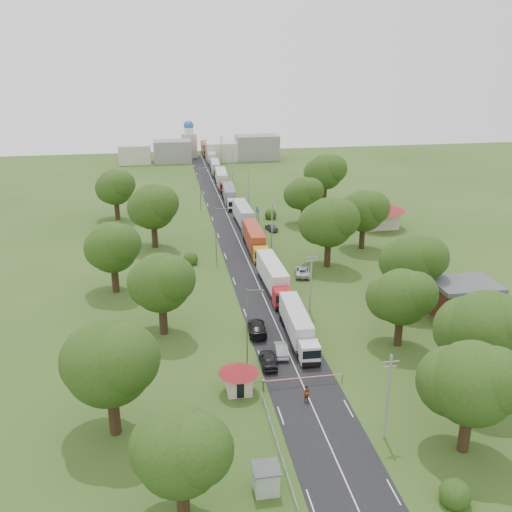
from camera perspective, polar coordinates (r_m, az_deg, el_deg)
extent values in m
plane|color=#2E4D19|center=(86.59, 0.69, -3.91)|extent=(260.00, 260.00, 0.00)
cube|color=black|center=(104.93, -1.26, 0.48)|extent=(8.00, 200.00, 0.04)
cylinder|color=slate|center=(63.93, 0.73, -12.77)|extent=(0.20, 0.20, 1.10)
cube|color=slate|center=(63.66, 0.73, -12.39)|extent=(0.35, 0.35, 0.25)
cylinder|color=red|center=(64.53, 4.75, -12.03)|extent=(9.00, 0.12, 0.12)
cylinder|color=slate|center=(65.94, 8.62, -11.96)|extent=(0.10, 0.10, 1.00)
cube|color=beige|center=(63.22, -1.74, -12.49)|extent=(2.60, 2.60, 2.40)
cone|color=maroon|center=(62.32, -1.75, -11.18)|extent=(4.40, 4.40, 1.10)
cube|color=black|center=(63.28, -0.54, -12.24)|extent=(0.02, 1.20, 0.90)
cube|color=black|center=(62.24, -1.56, -13.29)|extent=(0.80, 0.02, 1.90)
cube|color=#99A593|center=(51.43, 1.01, -21.44)|extent=(2.00, 2.00, 2.30)
cube|color=#47494F|center=(50.64, 1.02, -20.43)|extent=(2.30, 2.30, 0.12)
cube|color=black|center=(51.48, 2.19, -21.18)|extent=(0.02, 1.00, 0.80)
cylinder|color=slate|center=(118.06, 0.24, 3.76)|extent=(0.12, 0.12, 4.00)
cylinder|color=slate|center=(120.33, 0.05, 4.08)|extent=(0.12, 0.12, 4.00)
cube|color=navy|center=(118.75, 0.15, 4.66)|extent=(0.06, 3.00, 1.00)
cube|color=silver|center=(118.75, 0.15, 4.66)|extent=(0.07, 3.10, 0.06)
cylinder|color=gray|center=(56.29, 13.02, -13.60)|extent=(0.24, 0.24, 9.00)
cube|color=gray|center=(54.31, 13.34, -10.26)|extent=(1.60, 0.10, 0.10)
cube|color=gray|center=(54.56, 13.30, -10.71)|extent=(1.20, 0.10, 0.10)
cylinder|color=gray|center=(79.68, 5.50, -2.69)|extent=(0.24, 0.24, 9.00)
cube|color=gray|center=(78.29, 5.60, -0.12)|extent=(1.60, 0.10, 0.10)
cube|color=gray|center=(78.46, 5.58, -0.47)|extent=(1.20, 0.10, 0.10)
cylinder|color=gray|center=(105.34, 1.60, 3.14)|extent=(0.24, 0.24, 9.00)
cube|color=gray|center=(104.29, 1.62, 5.13)|extent=(1.60, 0.10, 0.10)
cube|color=gray|center=(104.42, 1.62, 4.87)|extent=(1.20, 0.10, 0.10)
cylinder|color=gray|center=(131.95, -0.76, 6.64)|extent=(0.24, 0.24, 9.00)
cube|color=gray|center=(131.12, -0.77, 8.26)|extent=(1.60, 0.10, 0.10)
cube|color=gray|center=(131.22, -0.77, 8.04)|extent=(1.20, 0.10, 0.10)
cylinder|color=gray|center=(159.05, -2.35, 8.96)|extent=(0.24, 0.24, 9.00)
cube|color=gray|center=(158.35, -2.37, 10.31)|extent=(1.60, 0.10, 0.10)
cube|color=gray|center=(158.44, -2.37, 10.13)|extent=(1.20, 0.10, 0.10)
cylinder|color=gray|center=(186.41, -3.48, 10.59)|extent=(0.24, 0.24, 9.00)
cube|color=gray|center=(185.82, -3.51, 11.75)|extent=(1.60, 0.10, 0.10)
cube|color=gray|center=(185.89, -3.51, 11.59)|extent=(1.20, 0.10, 0.10)
cylinder|color=slate|center=(65.82, -0.90, -7.26)|extent=(0.16, 0.16, 10.00)
cube|color=slate|center=(63.93, -0.13, -3.45)|extent=(1.80, 0.10, 0.10)
cube|color=slate|center=(64.11, 0.58, -3.53)|extent=(0.50, 0.22, 0.15)
cylinder|color=slate|center=(97.99, -4.04, 2.08)|extent=(0.16, 0.16, 10.00)
cube|color=slate|center=(96.73, -3.57, 4.76)|extent=(1.80, 0.10, 0.10)
cube|color=slate|center=(96.85, -3.10, 4.70)|extent=(0.50, 0.22, 0.15)
cylinder|color=slate|center=(131.61, -5.60, 6.74)|extent=(0.16, 0.16, 10.00)
cube|color=slate|center=(130.68, -5.28, 8.76)|extent=(1.80, 0.10, 0.10)
cube|color=slate|center=(130.77, -4.92, 8.71)|extent=(0.50, 0.22, 0.15)
cylinder|color=#382616|center=(58.08, 20.17, -16.13)|extent=(1.08, 1.08, 4.20)
sphere|color=#234011|center=(55.32, 20.81, -11.81)|extent=(7.70, 7.70, 7.70)
sphere|color=#234011|center=(54.79, 22.76, -11.41)|extent=(6.05, 6.05, 6.05)
sphere|color=#234011|center=(56.09, 19.05, -11.77)|extent=(6.60, 6.60, 6.60)
cylinder|color=#382616|center=(66.44, 21.43, -11.21)|extent=(1.12, 1.12, 4.55)
sphere|color=#234011|center=(63.85, 22.07, -6.90)|extent=(8.40, 8.40, 8.40)
sphere|color=#234011|center=(63.36, 23.89, -6.48)|extent=(6.60, 6.60, 6.60)
sphere|color=#234011|center=(64.65, 20.41, -6.93)|extent=(7.20, 7.20, 7.20)
cylinder|color=#382616|center=(74.07, 14.07, -7.29)|extent=(1.04, 1.04, 3.85)
sphere|color=#234011|center=(72.08, 14.38, -3.98)|extent=(7.00, 7.00, 7.00)
sphere|color=#234011|center=(71.46, 15.67, -3.67)|extent=(5.50, 5.50, 5.50)
sphere|color=#234011|center=(72.94, 13.24, -4.02)|extent=(6.00, 6.00, 6.00)
cylinder|color=#382616|center=(84.53, 15.19, -3.73)|extent=(1.08, 1.08, 4.20)
sphere|color=#234011|center=(82.65, 15.51, -0.47)|extent=(7.70, 7.70, 7.70)
sphere|color=#234011|center=(82.03, 16.75, -0.14)|extent=(6.05, 6.05, 6.05)
sphere|color=#234011|center=(83.56, 14.40, -0.55)|extent=(6.60, 6.60, 6.60)
cylinder|color=#382616|center=(97.67, 7.16, 0.22)|extent=(1.12, 1.12, 4.55)
sphere|color=#234011|center=(95.93, 7.31, 3.35)|extent=(8.40, 8.40, 8.40)
sphere|color=#234011|center=(95.02, 8.41, 3.70)|extent=(6.60, 6.60, 6.60)
sphere|color=#234011|center=(97.14, 6.36, 3.24)|extent=(7.20, 7.20, 7.20)
cylinder|color=#382616|center=(107.66, 10.56, 1.83)|extent=(1.08, 1.08, 4.20)
sphere|color=#234011|center=(106.19, 10.73, 4.46)|extent=(7.70, 7.70, 7.70)
sphere|color=#234011|center=(105.47, 11.67, 4.75)|extent=(6.05, 6.05, 6.05)
sphere|color=#234011|center=(107.21, 9.91, 4.35)|extent=(6.60, 6.60, 6.60)
cylinder|color=#382616|center=(121.20, 4.73, 4.09)|extent=(1.04, 1.04, 3.85)
sphere|color=#234011|center=(120.00, 4.79, 6.23)|extent=(7.00, 7.00, 7.00)
sphere|color=#234011|center=(119.19, 5.51, 6.49)|extent=(5.50, 5.50, 5.50)
sphere|color=#234011|center=(121.05, 4.18, 6.13)|extent=(6.00, 6.00, 6.00)
cylinder|color=#382616|center=(137.41, 6.86, 6.09)|extent=(1.12, 1.12, 4.55)
sphere|color=#234011|center=(136.18, 6.96, 8.37)|extent=(8.40, 8.40, 8.40)
sphere|color=#234011|center=(135.31, 7.73, 8.64)|extent=(6.60, 6.60, 6.60)
sphere|color=#234011|center=(137.38, 6.29, 8.24)|extent=(7.20, 7.20, 7.20)
cylinder|color=#382616|center=(48.91, -7.31, -23.06)|extent=(1.04, 1.04, 3.85)
sphere|color=#234011|center=(45.85, -7.58, -18.79)|extent=(7.00, 7.00, 7.00)
sphere|color=#234011|center=(44.63, -5.87, -18.73)|extent=(5.50, 5.50, 5.50)
sphere|color=#234011|center=(47.15, -8.90, -18.38)|extent=(6.00, 6.00, 6.00)
cylinder|color=#382616|center=(58.35, -14.02, -15.00)|extent=(1.12, 1.12, 4.55)
sphere|color=#234011|center=(55.39, -14.50, -10.26)|extent=(8.40, 8.40, 8.40)
sphere|color=#234011|center=(53.77, -13.06, -10.01)|extent=(6.60, 6.60, 6.60)
sphere|color=#234011|center=(57.11, -15.56, -10.07)|extent=(7.20, 7.20, 7.20)
cylinder|color=#382616|center=(75.47, -9.26, -6.23)|extent=(1.08, 1.08, 4.20)
sphere|color=#234011|center=(73.36, -9.48, -2.64)|extent=(7.70, 7.70, 7.70)
sphere|color=#234011|center=(72.03, -8.42, -2.31)|extent=(6.05, 6.05, 6.05)
sphere|color=#234011|center=(74.86, -10.31, -2.67)|extent=(6.60, 6.60, 6.60)
cylinder|color=#382616|center=(89.52, -13.90, -2.25)|extent=(1.08, 1.08, 4.20)
sphere|color=#234011|center=(87.75, -14.18, 0.85)|extent=(7.70, 7.70, 7.70)
sphere|color=#234011|center=(86.33, -13.36, 1.19)|extent=(6.05, 6.05, 6.05)
sphere|color=#234011|center=(89.32, -14.79, 0.76)|extent=(6.60, 6.60, 6.60)
cylinder|color=#382616|center=(107.96, -10.10, 2.01)|extent=(1.12, 1.12, 4.55)
sphere|color=#234011|center=(106.39, -10.28, 4.87)|extent=(8.40, 8.40, 8.40)
sphere|color=#234011|center=(104.99, -9.49, 5.22)|extent=(6.60, 6.60, 6.60)
sphere|color=#234011|center=(108.02, -10.90, 4.73)|extent=(7.20, 7.20, 7.20)
cylinder|color=#382616|center=(127.56, -13.72, 4.47)|extent=(1.08, 1.08, 4.20)
sphere|color=#234011|center=(126.32, -13.91, 6.71)|extent=(7.70, 7.70, 7.70)
sphere|color=#234011|center=(124.97, -13.34, 7.01)|extent=(6.05, 6.05, 6.05)
sphere|color=#234011|center=(127.87, -14.35, 6.58)|extent=(6.60, 6.60, 6.60)
cube|color=maroon|center=(83.89, 20.05, -4.32)|extent=(8.00, 6.00, 4.60)
cube|color=#47494F|center=(82.90, 20.27, -2.68)|extent=(8.60, 6.60, 0.60)
cube|color=beige|center=(121.18, 12.22, 3.73)|extent=(7.00, 5.00, 4.00)
cone|color=maroon|center=(120.42, 12.32, 5.05)|extent=(10.08, 10.08, 1.80)
cube|color=gray|center=(190.50, -8.36, 10.32)|extent=(12.00, 8.00, 7.00)
cube|color=beige|center=(191.61, -3.49, 10.40)|extent=(10.00, 8.00, 6.00)
cube|color=gray|center=(193.09, 0.11, 10.81)|extent=(14.00, 8.00, 8.00)
cube|color=beige|center=(190.69, -12.01, 9.95)|extent=(10.00, 8.00, 6.00)
cube|color=beige|center=(198.53, -6.68, 10.93)|extent=(5.00, 5.00, 8.00)
cylinder|color=silver|center=(197.80, -6.74, 12.36)|extent=(3.20, 3.20, 2.00)
sphere|color=#2659B2|center=(197.60, -6.76, 12.82)|extent=(3.40, 3.40, 3.40)
cube|color=silver|center=(68.40, 5.35, -9.58)|extent=(2.37, 2.37, 2.38)
cube|color=black|center=(67.27, 5.61, -9.81)|extent=(2.19, 0.10, 1.05)
cube|color=slate|center=(67.96, 5.56, -10.73)|extent=(2.11, 0.32, 0.33)
cube|color=slate|center=(74.43, 4.02, -7.59)|extent=(2.58, 11.04, 0.29)
cube|color=silver|center=(73.89, 4.00, -6.31)|extent=(2.78, 11.33, 2.86)
cylinder|color=black|center=(68.19, 5.51, -10.66)|extent=(2.24, 0.95, 0.95)
cylinder|color=black|center=(69.61, 5.14, -9.95)|extent=(2.24, 0.95, 0.95)
cylinder|color=black|center=(77.42, 3.43, -6.62)|extent=(2.24, 0.95, 0.95)
cylinder|color=black|center=(78.66, 3.20, -6.16)|extent=(2.24, 0.95, 0.95)
cube|color=red|center=(81.83, 2.65, -4.19)|extent=(2.55, 2.55, 2.59)
cube|color=black|center=(80.57, 2.84, -4.31)|extent=(2.39, 0.07, 1.14)
cube|color=slate|center=(81.21, 2.81, -5.19)|extent=(2.29, 0.30, 0.36)
cube|color=slate|center=(88.68, 1.65, -2.77)|extent=(2.66, 11.98, 0.31)
cube|color=silver|center=(88.25, 1.63, -1.58)|extent=(2.87, 12.30, 3.11)
cylinder|color=black|center=(81.46, 2.78, -5.15)|extent=(2.44, 1.04, 1.04)
cylinder|color=black|center=(83.11, 2.50, -4.61)|extent=(2.44, 1.04, 1.04)
cylinder|color=black|center=(92.07, 1.21, -2.05)|extent=(2.44, 1.04, 1.04)
cylinder|color=black|center=(93.48, 1.03, -1.70)|extent=(2.44, 1.04, 1.04)
cube|color=gold|center=(98.43, 0.49, 0.13)|extent=(2.54, 2.54, 2.60)
cube|color=black|center=(97.14, 0.62, 0.08)|extent=(2.39, 0.06, 1.14)
cube|color=slate|center=(97.69, 0.61, -0.68)|extent=(2.29, 0.29, 0.36)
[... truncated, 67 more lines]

